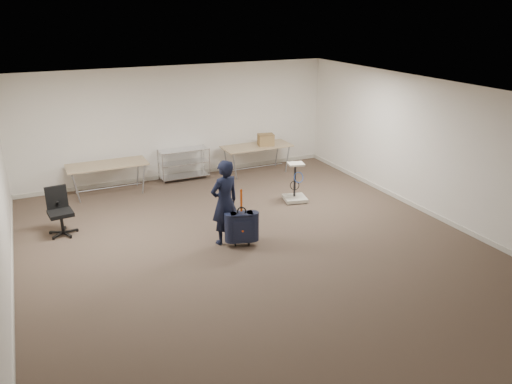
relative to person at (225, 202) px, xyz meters
name	(u,v)px	position (x,y,z in m)	size (l,w,h in m)	color
ground	(254,248)	(0.38, -0.43, -0.80)	(9.00, 9.00, 0.00)	#443829
room_shell	(226,218)	(0.38, 0.95, -0.75)	(8.00, 9.00, 9.00)	white
folding_table_left	(107,166)	(-1.52, 3.52, -0.12)	(1.80, 0.75, 0.73)	tan
folding_table_right	(257,148)	(2.28, 3.52, -0.12)	(1.80, 0.75, 0.73)	tan
wire_shelf	(184,163)	(0.38, 3.77, -0.36)	(1.22, 0.47, 0.80)	silver
person	(225,202)	(0.00, 0.00, 0.00)	(0.58, 0.38, 1.60)	black
suitcase	(242,227)	(0.22, -0.26, -0.42)	(0.45, 0.33, 1.10)	#162231
office_chair	(61,220)	(-2.72, 1.67, -0.52)	(0.56, 0.56, 0.93)	black
equipment_cart	(295,191)	(2.20, 1.30, -0.56)	(0.58, 0.58, 0.89)	beige
cardboard_box	(266,140)	(2.51, 3.46, 0.08)	(0.40, 0.30, 0.30)	olive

